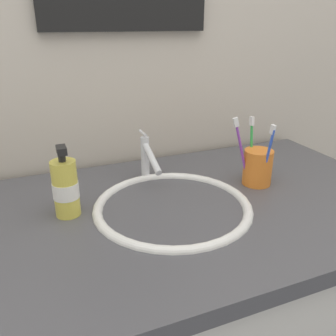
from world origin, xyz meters
TOP-DOWN VIEW (x-y plane):
  - tiled_wall_back at (0.00, 0.37)m, footprint 2.44×0.04m
  - sink_basin at (0.00, 0.00)m, footprint 0.38×0.38m
  - faucet at (0.00, 0.18)m, footprint 0.02×0.15m
  - toothbrush_cup at (0.27, 0.04)m, footprint 0.08×0.08m
  - toothbrush_green at (0.26, 0.07)m, footprint 0.01×0.03m
  - toothbrush_blue at (0.26, 0.00)m, footprint 0.01×0.04m
  - toothbrush_purple at (0.21, 0.05)m, footprint 0.06×0.02m
  - soap_dispenser at (-0.24, 0.06)m, footprint 0.06×0.06m

SIDE VIEW (x-z plane):
  - sink_basin at x=0.00m, z-range 0.78..0.89m
  - toothbrush_cup at x=0.27m, z-range 0.87..0.97m
  - faucet at x=0.00m, z-range 0.87..1.00m
  - soap_dispenser at x=-0.24m, z-range 0.86..1.03m
  - toothbrush_blue at x=0.26m, z-range 0.89..1.07m
  - toothbrush_green at x=0.26m, z-range 0.89..1.07m
  - toothbrush_purple at x=0.21m, z-range 0.89..1.08m
  - tiled_wall_back at x=0.00m, z-range 0.00..2.40m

